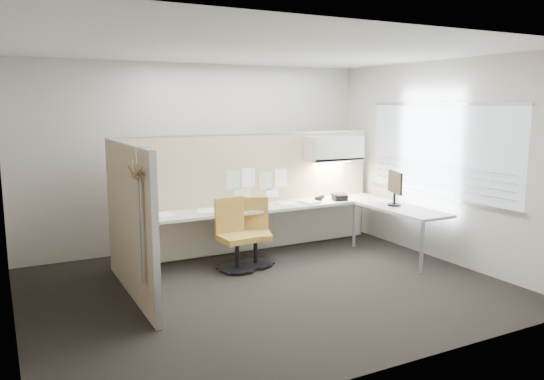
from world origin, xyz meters
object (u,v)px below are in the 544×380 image
desk (288,214)px  chair_right (255,234)px  phone (339,197)px  chair_left (234,237)px  monitor (395,186)px

desk → chair_right: bearing=-161.8°
chair_right → phone: chair_right is taller
chair_left → chair_right: bearing=7.9°
chair_left → phone: bearing=4.9°
monitor → phone: size_ratio=2.09×
desk → phone: (0.92, 0.02, 0.18)m
chair_left → phone: (1.90, 0.30, 0.34)m
chair_right → monitor: bearing=5.6°
desk → monitor: 1.60m
chair_right → desk: bearing=37.9°
chair_right → chair_left: bearing=-148.3°
desk → monitor: size_ratio=8.03×
chair_left → monitor: monitor is taller
desk → monitor: monitor is taller
monitor → phone: bearing=50.0°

